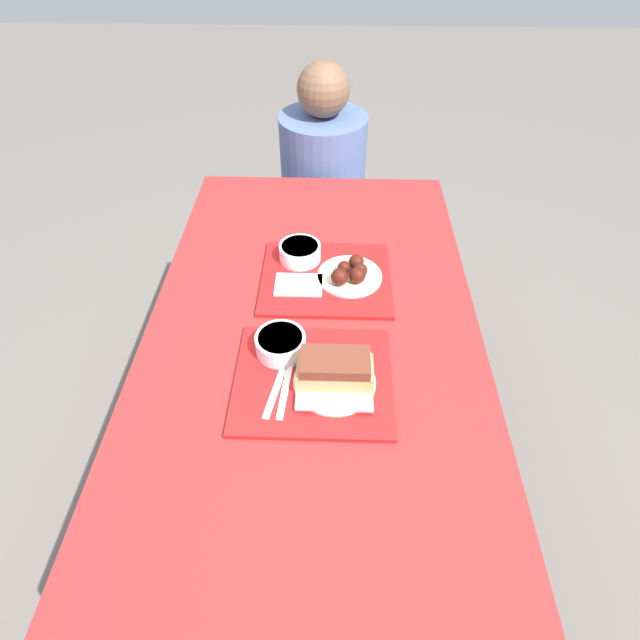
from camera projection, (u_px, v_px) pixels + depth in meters
The scene contains 14 objects.
ground_plane at pixel (315, 476), 1.87m from camera, with size 12.00×12.00×0.00m, color #605B56.
picnic_table at pixel (313, 359), 1.40m from camera, with size 0.91×1.69×0.77m.
picnic_bench_far at pixel (323, 228), 2.36m from camera, with size 0.86×0.28×0.46m.
tray_near at pixel (313, 379), 1.22m from camera, with size 0.38×0.34×0.01m.
tray_far at pixel (326, 278), 1.49m from camera, with size 0.38×0.34×0.01m.
bowl_coleslaw_near at pixel (281, 343), 1.26m from camera, with size 0.13×0.13×0.05m.
brisket_sandwich_plate at pixel (335, 373), 1.18m from camera, with size 0.20×0.20×0.09m.
plastic_fork_near at pixel (276, 389), 1.19m from camera, with size 0.05×0.17×0.00m.
plastic_knife_near at pixel (285, 390), 1.19m from camera, with size 0.03×0.17×0.00m.
condiment_packet at pixel (309, 353), 1.27m from camera, with size 0.04×0.03×0.01m.
bowl_coleslaw_far at pixel (300, 251), 1.53m from camera, with size 0.13×0.13×0.05m.
wings_plate_far at pixel (351, 273), 1.47m from camera, with size 0.19×0.19×0.06m.
napkin_far at pixel (299, 285), 1.46m from camera, with size 0.14×0.10×0.01m.
person_seated_across at pixel (323, 161), 2.12m from camera, with size 0.36×0.36×0.67m.
Camera 1 is at (0.05, -0.92, 1.74)m, focal length 28.00 mm.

